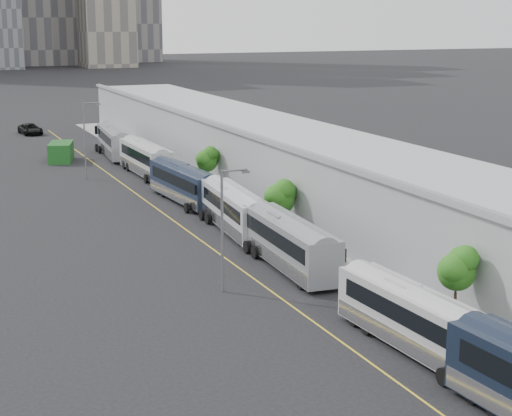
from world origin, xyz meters
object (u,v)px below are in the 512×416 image
bus_2 (416,325)px  bus_4 (235,213)px  bus_5 (184,187)px  shipping_container (61,152)px  street_lamp_far (86,135)px  suv (30,129)px  bus_6 (146,161)px  bus_7 (115,144)px  bus_3 (289,247)px  street_lamp_near (225,221)px

bus_2 → bus_4: size_ratio=0.95×
bus_2 → bus_5: bearing=86.8°
shipping_container → street_lamp_far: bearing=-71.3°
bus_2 → street_lamp_far: 58.13m
bus_5 → suv: 57.32m
bus_6 → bus_4: bearing=-91.5°
bus_2 → suv: (-6.47, 98.70, -0.69)m
bus_2 → bus_5: size_ratio=0.96×
suv → bus_5: bearing=-89.8°
bus_5 → street_lamp_far: 17.48m
bus_4 → shipping_container: 42.83m
bus_7 → bus_5: bearing=-85.9°
bus_3 → bus_2: bearing=-88.1°
shipping_container → suv: bearing=105.9°
street_lamp_near → suv: 84.92m
bus_3 → bus_4: bus_3 is taller
street_lamp_far → bus_3: bearing=-81.2°
bus_5 → bus_2: bearing=-94.4°
bus_6 → bus_7: 14.70m
suv → bus_4: bearing=-90.7°
bus_3 → bus_6: bearing=92.0°
bus_3 → bus_5: bus_3 is taller
bus_2 → bus_6: (0.73, 57.65, 0.10)m
bus_3 → street_lamp_near: street_lamp_near is taller
bus_3 → street_lamp_far: (-6.29, 40.67, 3.42)m
bus_2 → street_lamp_near: street_lamp_near is taller
bus_2 → bus_3: (0.22, 17.04, 0.10)m
bus_7 → suv: size_ratio=2.27×
street_lamp_far → suv: (-0.41, 40.99, -4.20)m
bus_2 → street_lamp_far: (-6.07, 57.71, 3.51)m
bus_2 → shipping_container: (-6.64, 71.16, -0.32)m
bus_3 → suv: 81.94m
street_lamp_far → street_lamp_near: bearing=-89.9°
bus_5 → street_lamp_near: 28.77m
shipping_container → street_lamp_near: bearing=-73.1°
bus_2 → bus_7: bus_7 is taller
bus_2 → bus_3: bus_3 is taller
bus_7 → street_lamp_far: size_ratio=1.57×
bus_4 → street_lamp_near: (-6.57, -15.07, 3.25)m
bus_5 → street_lamp_far: bearing=107.5°
bus_7 → street_lamp_far: street_lamp_far is taller
bus_5 → shipping_container: bus_5 is taller
bus_6 → street_lamp_far: bearing=178.3°
bus_6 → street_lamp_far: size_ratio=1.52×
shipping_container → suv: 27.54m
street_lamp_far → shipping_container: size_ratio=1.59×
street_lamp_far → shipping_container: bearing=92.5°
bus_6 → shipping_container: bearing=117.4°
bus_5 → bus_6: 15.88m
bus_3 → bus_7: 55.31m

